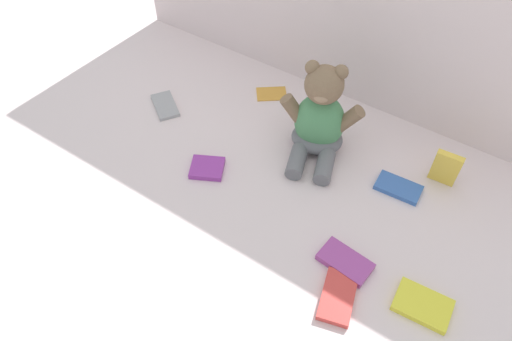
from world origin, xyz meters
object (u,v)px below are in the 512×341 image
Objects in this scene: book_case_0 at (165,105)px; book_case_2 at (271,93)px; book_case_1 at (345,262)px; book_case_5 at (398,188)px; book_case_6 at (338,297)px; book_case_7 at (446,168)px; book_case_4 at (423,305)px; book_case_3 at (207,168)px; teddy_bear at (319,120)px.

book_case_2 is at bearing 168.30° from book_case_0.
book_case_1 is at bearing 109.81° from book_case_0.
book_case_5 is at bearing 2.76° from book_case_1.
book_case_5 is (0.51, -0.15, 0.00)m from book_case_2.
book_case_2 is at bearing -60.97° from book_case_6.
book_case_0 is 0.87m from book_case_7.
book_case_5 is at bearing 27.56° from book_case_4.
book_case_1 is at bearing 55.89° from book_case_3.
book_case_1 is at bearing 173.12° from book_case_5.
teddy_bear is at bearing 45.47° from book_case_1.
book_case_1 is 0.47m from book_case_3.
teddy_bear is 2.29× the size of book_case_1.
book_case_1 reaches higher than book_case_3.
book_case_4 is (0.95, -0.20, 0.00)m from book_case_0.
book_case_7 is (0.09, 0.09, 0.05)m from book_case_5.
teddy_bear is 3.15× the size of book_case_3.
book_case_2 is 0.53m from book_case_5.
book_case_6 reaches higher than book_case_2.
book_case_0 is at bearing 174.07° from teddy_bear.
book_case_1 is 1.11× the size of book_case_7.
book_case_5 reaches higher than book_case_2.
book_case_1 is 1.02× the size of book_case_4.
book_case_5 is (0.02, 0.29, -0.00)m from book_case_1.
book_case_1 reaches higher than book_case_0.
book_case_6 is (0.28, -0.40, -0.10)m from teddy_bear.
book_case_0 is at bearing 93.75° from book_case_5.
book_case_3 is at bearing -153.95° from book_case_7.
book_case_2 is (-0.24, 0.13, -0.11)m from teddy_bear.
book_case_2 is 0.78× the size of book_case_4.
book_case_6 is (0.01, -0.39, 0.00)m from book_case_5.
book_case_2 is at bearing 132.66° from teddy_bear.
book_case_7 reaches higher than book_case_1.
teddy_bear is at bearing -70.40° from book_case_6.
teddy_bear is 2.40× the size of book_case_5.
book_case_6 is at bearing 7.09° from book_case_2.
book_case_6 reaches higher than book_case_0.
book_case_6 is at bearing 178.01° from book_case_5.
book_case_4 is at bearing -79.83° from book_case_7.
book_case_5 is (0.77, 0.10, 0.00)m from book_case_0.
book_case_7 reaches higher than book_case_6.
book_case_4 is 1.09× the size of book_case_7.
book_case_3 is (-0.47, 0.06, -0.00)m from book_case_1.
book_case_4 is 0.40m from book_case_7.
teddy_bear reaches higher than book_case_0.
teddy_bear is 0.50m from book_case_6.
teddy_bear reaches higher than book_case_5.
book_case_7 is (0.60, -0.06, 0.05)m from book_case_2.
book_case_5 is 0.39m from book_case_6.
book_case_0 is 0.99× the size of book_case_4.
book_case_7 reaches higher than book_case_4.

